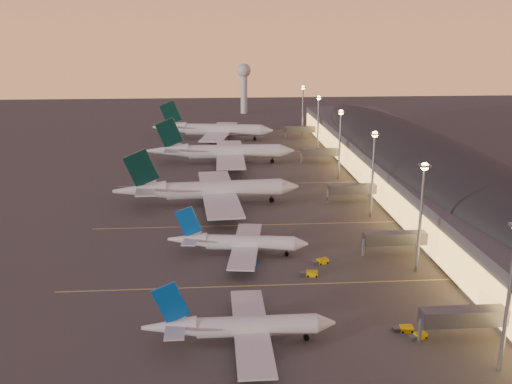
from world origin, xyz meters
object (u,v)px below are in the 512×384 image
at_px(airliner_narrow_south, 240,327).
at_px(baggage_tug_b, 418,336).
at_px(radar_tower, 244,80).
at_px(airliner_wide_mid, 222,152).
at_px(airliner_wide_far, 213,130).
at_px(baggage_tug_c, 310,274).
at_px(airliner_wide_near, 208,190).
at_px(baggage_tug_d, 321,262).
at_px(baggage_tug_a, 404,329).
at_px(airliner_narrow_north, 238,243).

distance_m(airliner_narrow_south, baggage_tug_b, 32.53).
bearing_deg(radar_tower, airliner_wide_mid, -96.72).
height_order(airliner_wide_far, baggage_tug_c, airliner_wide_far).
xyz_separation_m(airliner_narrow_south, radar_tower, (16.29, 288.35, 18.67)).
relative_size(airliner_wide_far, baggage_tug_c, 14.87).
bearing_deg(airliner_wide_mid, airliner_wide_near, -94.44).
xyz_separation_m(airliner_wide_mid, baggage_tug_b, (33.41, -142.43, -4.59)).
height_order(baggage_tug_c, baggage_tug_d, baggage_tug_d).
bearing_deg(baggage_tug_b, airliner_wide_near, 96.38).
distance_m(airliner_narrow_south, airliner_wide_mid, 141.56).
relative_size(baggage_tug_a, baggage_tug_b, 1.02).
height_order(baggage_tug_a, baggage_tug_d, baggage_tug_d).
distance_m(airliner_narrow_south, baggage_tug_a, 30.75).
bearing_deg(airliner_narrow_south, airliner_wide_near, 93.95).
relative_size(baggage_tug_c, baggage_tug_d, 0.97).
height_order(airliner_wide_near, baggage_tug_a, airliner_wide_near).
distance_m(airliner_wide_far, baggage_tug_b, 200.06).
distance_m(airliner_wide_mid, baggage_tug_c, 115.51).
bearing_deg(baggage_tug_b, radar_tower, 75.13).
distance_m(airliner_wide_near, baggage_tug_b, 93.33).
height_order(airliner_wide_near, radar_tower, radar_tower).
distance_m(airliner_narrow_north, baggage_tug_a, 49.26).
xyz_separation_m(airliner_wide_mid, radar_tower, (17.30, 146.81, 16.82)).
relative_size(airliner_wide_near, baggage_tug_d, 13.85).
bearing_deg(baggage_tug_d, radar_tower, 69.19).
xyz_separation_m(airliner_narrow_south, airliner_narrow_north, (1.39, 41.36, 0.03)).
distance_m(airliner_wide_far, baggage_tug_d, 163.42).
bearing_deg(baggage_tug_a, baggage_tug_c, 118.48).
relative_size(baggage_tug_b, baggage_tug_d, 0.85).
bearing_deg(baggage_tug_c, baggage_tug_d, 68.69).
bearing_deg(airliner_wide_mid, baggage_tug_a, -76.60).
xyz_separation_m(baggage_tug_c, baggage_tug_d, (3.74, 6.75, 0.00)).
bearing_deg(airliner_wide_far, airliner_narrow_north, -78.13).
xyz_separation_m(airliner_narrow_south, airliner_wide_mid, (-1.01, 141.55, 1.85)).
bearing_deg(airliner_narrow_south, baggage_tug_d, 58.37).
bearing_deg(airliner_narrow_north, airliner_narrow_south, -84.18).
bearing_deg(airliner_narrow_north, baggage_tug_c, -33.34).
bearing_deg(baggage_tug_b, airliner_wide_far, 82.59).
bearing_deg(airliner_wide_near, airliner_wide_far, 85.19).
distance_m(airliner_narrow_north, airliner_wide_far, 154.45).
bearing_deg(baggage_tug_b, airliner_narrow_south, 160.38).
bearing_deg(airliner_wide_far, airliner_narrow_south, -79.01).
relative_size(airliner_narrow_south, baggage_tug_a, 9.31).
bearing_deg(baggage_tug_a, airliner_wide_mid, 103.82).
xyz_separation_m(radar_tower, baggage_tug_d, (4.65, -254.02, -21.33)).
distance_m(airliner_wide_mid, baggage_tug_a, 143.37).
distance_m(baggage_tug_c, baggage_tug_d, 7.72).
bearing_deg(baggage_tug_a, airliner_narrow_south, -175.60).
relative_size(airliner_wide_mid, airliner_wide_far, 1.00).
height_order(airliner_narrow_south, baggage_tug_d, airliner_narrow_south).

